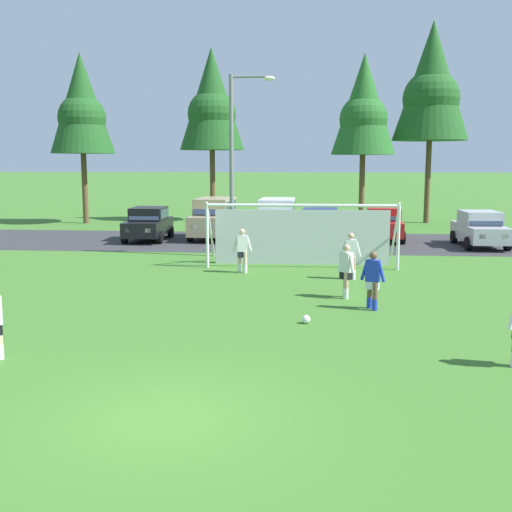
{
  "coord_description": "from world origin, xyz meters",
  "views": [
    {
      "loc": [
        2.37,
        -9.41,
        4.13
      ],
      "look_at": [
        0.81,
        7.74,
        1.5
      ],
      "focal_mm": 43.93,
      "sensor_mm": 36.0,
      "label": 1
    }
  ],
  "objects_px": {
    "player_winger_right": "(373,280)",
    "player_midfield_center": "(346,271)",
    "player_striker_near": "(242,251)",
    "parked_car_slot_center": "(320,225)",
    "parked_car_slot_right": "(480,229)",
    "soccer_goal": "(302,233)",
    "parked_car_slot_far_left": "(148,224)",
    "parked_car_slot_center_right": "(383,224)",
    "street_lamp": "(236,164)",
    "parked_car_slot_center_left": "(277,219)",
    "parked_car_slot_left": "(215,218)",
    "player_winger_left": "(351,256)",
    "soccer_ball": "(306,319)"
  },
  "relations": [
    {
      "from": "player_striker_near",
      "to": "parked_car_slot_far_left",
      "type": "height_order",
      "value": "parked_car_slot_far_left"
    },
    {
      "from": "soccer_ball",
      "to": "player_winger_left",
      "type": "xyz_separation_m",
      "value": [
        1.47,
        6.23,
        0.71
      ]
    },
    {
      "from": "parked_car_slot_left",
      "to": "player_winger_left",
      "type": "bearing_deg",
      "value": -59.27
    },
    {
      "from": "parked_car_slot_center_left",
      "to": "parked_car_slot_far_left",
      "type": "bearing_deg",
      "value": -174.13
    },
    {
      "from": "player_winger_right",
      "to": "player_striker_near",
      "type": "bearing_deg",
      "value": 128.15
    },
    {
      "from": "parked_car_slot_right",
      "to": "street_lamp",
      "type": "xyz_separation_m",
      "value": [
        -11.36,
        -4.2,
        3.1
      ]
    },
    {
      "from": "player_striker_near",
      "to": "parked_car_slot_left",
      "type": "distance_m",
      "value": 10.42
    },
    {
      "from": "soccer_ball",
      "to": "parked_car_slot_far_left",
      "type": "height_order",
      "value": "parked_car_slot_far_left"
    },
    {
      "from": "soccer_goal",
      "to": "player_striker_near",
      "type": "bearing_deg",
      "value": -138.79
    },
    {
      "from": "parked_car_slot_center_right",
      "to": "player_winger_right",
      "type": "bearing_deg",
      "value": -97.25
    },
    {
      "from": "player_midfield_center",
      "to": "player_winger_left",
      "type": "bearing_deg",
      "value": 84.16
    },
    {
      "from": "player_midfield_center",
      "to": "parked_car_slot_far_left",
      "type": "xyz_separation_m",
      "value": [
        -9.57,
        13.11,
        0.05
      ]
    },
    {
      "from": "parked_car_slot_center",
      "to": "street_lamp",
      "type": "distance_m",
      "value": 7.28
    },
    {
      "from": "player_winger_right",
      "to": "player_midfield_center",
      "type": "bearing_deg",
      "value": 114.8
    },
    {
      "from": "player_midfield_center",
      "to": "parked_car_slot_far_left",
      "type": "distance_m",
      "value": 16.23
    },
    {
      "from": "parked_car_slot_center_left",
      "to": "parked_car_slot_right",
      "type": "distance_m",
      "value": 10.07
    },
    {
      "from": "parked_car_slot_center_right",
      "to": "parked_car_slot_far_left",
      "type": "bearing_deg",
      "value": -175.05
    },
    {
      "from": "player_midfield_center",
      "to": "parked_car_slot_far_left",
      "type": "height_order",
      "value": "parked_car_slot_far_left"
    },
    {
      "from": "player_winger_left",
      "to": "parked_car_slot_left",
      "type": "distance_m",
      "value": 12.81
    },
    {
      "from": "soccer_goal",
      "to": "player_midfield_center",
      "type": "distance_m",
      "value": 6.1
    },
    {
      "from": "soccer_goal",
      "to": "parked_car_slot_center",
      "type": "height_order",
      "value": "soccer_goal"
    },
    {
      "from": "player_winger_right",
      "to": "street_lamp",
      "type": "bearing_deg",
      "value": 118.12
    },
    {
      "from": "player_winger_right",
      "to": "parked_car_slot_right",
      "type": "relative_size",
      "value": 0.39
    },
    {
      "from": "player_striker_near",
      "to": "parked_car_slot_center",
      "type": "xyz_separation_m",
      "value": [
        2.95,
        9.37,
        0.05
      ]
    },
    {
      "from": "player_winger_right",
      "to": "parked_car_slot_far_left",
      "type": "distance_m",
      "value": 17.78
    },
    {
      "from": "parked_car_slot_center_left",
      "to": "player_winger_left",
      "type": "bearing_deg",
      "value": -73.34
    },
    {
      "from": "parked_car_slot_far_left",
      "to": "parked_car_slot_center_right",
      "type": "distance_m",
      "value": 12.26
    },
    {
      "from": "player_midfield_center",
      "to": "parked_car_slot_center_left",
      "type": "distance_m",
      "value": 14.1
    },
    {
      "from": "parked_car_slot_center_left",
      "to": "parked_car_slot_center_right",
      "type": "height_order",
      "value": "parked_car_slot_center_left"
    },
    {
      "from": "parked_car_slot_center",
      "to": "parked_car_slot_center_left",
      "type": "bearing_deg",
      "value": 169.35
    },
    {
      "from": "parked_car_slot_far_left",
      "to": "player_winger_left",
      "type": "bearing_deg",
      "value": -45.39
    },
    {
      "from": "player_striker_near",
      "to": "parked_car_slot_center_left",
      "type": "relative_size",
      "value": 0.35
    },
    {
      "from": "player_striker_near",
      "to": "player_winger_left",
      "type": "bearing_deg",
      "value": -13.25
    },
    {
      "from": "player_midfield_center",
      "to": "parked_car_slot_right",
      "type": "xyz_separation_m",
      "value": [
        7.03,
        12.11,
        0.05
      ]
    },
    {
      "from": "parked_car_slot_center_right",
      "to": "parked_car_slot_right",
      "type": "distance_m",
      "value": 4.84
    },
    {
      "from": "parked_car_slot_center_right",
      "to": "street_lamp",
      "type": "bearing_deg",
      "value": -138.12
    },
    {
      "from": "parked_car_slot_left",
      "to": "soccer_goal",
      "type": "bearing_deg",
      "value": -59.73
    },
    {
      "from": "parked_car_slot_center_left",
      "to": "street_lamp",
      "type": "relative_size",
      "value": 0.6
    },
    {
      "from": "player_midfield_center",
      "to": "player_winger_right",
      "type": "distance_m",
      "value": 1.58
    },
    {
      "from": "player_winger_right",
      "to": "parked_car_slot_right",
      "type": "distance_m",
      "value": 14.97
    },
    {
      "from": "soccer_goal",
      "to": "player_striker_near",
      "type": "height_order",
      "value": "soccer_goal"
    },
    {
      "from": "player_striker_near",
      "to": "player_winger_right",
      "type": "bearing_deg",
      "value": -51.85
    },
    {
      "from": "soccer_ball",
      "to": "street_lamp",
      "type": "distance_m",
      "value": 12.14
    },
    {
      "from": "parked_car_slot_center_left",
      "to": "player_midfield_center",
      "type": "bearing_deg",
      "value": -78.17
    },
    {
      "from": "soccer_ball",
      "to": "parked_car_slot_right",
      "type": "bearing_deg",
      "value": 61.78
    },
    {
      "from": "player_striker_near",
      "to": "parked_car_slot_center_right",
      "type": "height_order",
      "value": "parked_car_slot_center_right"
    },
    {
      "from": "player_striker_near",
      "to": "parked_car_slot_center_left",
      "type": "distance_m",
      "value": 9.82
    },
    {
      "from": "street_lamp",
      "to": "player_striker_near",
      "type": "bearing_deg",
      "value": -79.58
    },
    {
      "from": "player_winger_left",
      "to": "soccer_goal",
      "type": "bearing_deg",
      "value": 122.04
    },
    {
      "from": "parked_car_slot_left",
      "to": "parked_car_slot_center_left",
      "type": "distance_m",
      "value": 3.35
    }
  ]
}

